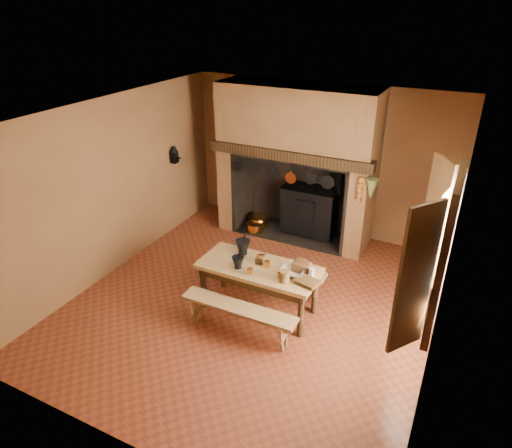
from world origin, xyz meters
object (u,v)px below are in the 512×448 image
(coffee_grinder, at_px, (260,259))
(mixing_bowl, at_px, (292,272))
(iron_range, at_px, (310,210))
(bench_front, at_px, (239,313))
(wicker_basket, at_px, (301,266))
(work_table, at_px, (259,273))

(coffee_grinder, bearing_deg, mixing_bowl, -13.35)
(iron_range, xyz_separation_m, mixing_bowl, (0.68, -2.56, 0.29))
(bench_front, xyz_separation_m, wicker_basket, (0.57, 0.76, 0.47))
(iron_range, bearing_deg, coffee_grinder, -86.40)
(iron_range, height_order, bench_front, iron_range)
(mixing_bowl, bearing_deg, iron_range, 104.79)
(bench_front, relative_size, mixing_bowl, 4.95)
(bench_front, height_order, coffee_grinder, coffee_grinder)
(coffee_grinder, bearing_deg, iron_range, 87.61)
(bench_front, height_order, wicker_basket, wicker_basket)
(mixing_bowl, distance_m, wicker_basket, 0.16)
(work_table, relative_size, wicker_basket, 7.26)
(work_table, bearing_deg, bench_front, -90.00)
(iron_range, relative_size, mixing_bowl, 4.89)
(wicker_basket, bearing_deg, coffee_grinder, -173.83)
(iron_range, xyz_separation_m, work_table, (0.18, -2.58, 0.14))
(work_table, bearing_deg, iron_range, 94.01)
(coffee_grinder, xyz_separation_m, wicker_basket, (0.60, 0.06, 0.01))
(mixing_bowl, bearing_deg, work_table, -177.96)
(coffee_grinder, height_order, mixing_bowl, coffee_grinder)
(work_table, height_order, bench_front, work_table)
(iron_range, height_order, wicker_basket, iron_range)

